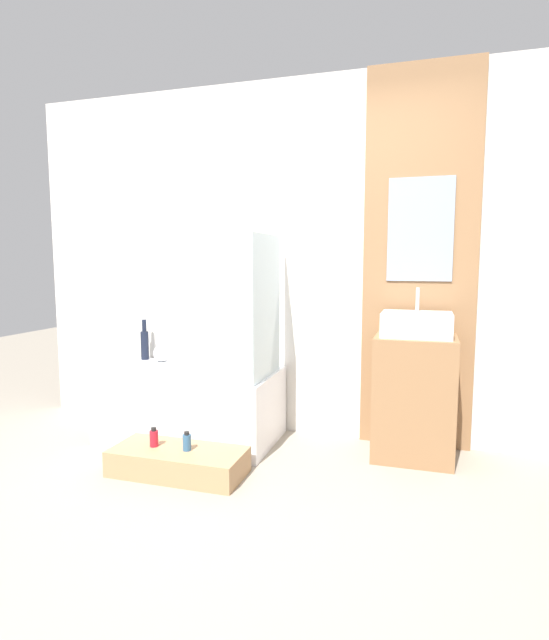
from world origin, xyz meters
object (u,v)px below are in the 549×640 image
Objects in this scene: bathtub at (192,404)px; bottle_soap_primary at (154,438)px; vase_round_light at (162,353)px; bottle_soap_secondary at (187,442)px; wooden_step_bench at (178,462)px; sink at (417,324)px; vase_tall_dark at (145,343)px.

bathtub is 10.32× the size of bottle_soap_primary.
vase_round_light reaches higher than bottle_soap_secondary.
wooden_step_bench is 6.18× the size of vase_round_light.
sink is at bearing 28.36° from bottle_soap_secondary.
bottle_soap_secondary is (0.23, 0.00, -0.00)m from bottle_soap_primary.
bottle_soap_secondary is at bearing -46.83° from vase_tall_dark.
bathtub is 2.82× the size of sink.
sink is at bearing 27.27° from wooden_step_bench.
bathtub is 1.69m from sink.
bottle_soap_primary reaches higher than bottle_soap_secondary.
bottle_soap_primary is 0.23m from bottle_soap_secondary.
sink is 3.65× the size of bottle_soap_primary.
wooden_step_bench is 1.11m from vase_round_light.
bottle_soap_primary is at bearing -63.86° from vase_round_light.
vase_tall_dark reaches higher than bottle_soap_primary.
vase_round_light is 1.10× the size of bottle_soap_primary.
sink is 2.12m from vase_tall_dark.
wooden_step_bench is (0.20, -0.59, -0.18)m from bathtub.
bathtub reaches higher than bottle_soap_secondary.
bottle_soap_primary is at bearing -56.02° from vase_tall_dark.
bathtub is 0.54m from vase_round_light.
bathtub is at bearing 108.76° from wooden_step_bench.
bottle_soap_primary is at bearing -86.49° from bathtub.
vase_tall_dark is 2.69× the size of bottle_soap_primary.
bathtub is at bearing -26.15° from vase_tall_dark.
sink is 3.31× the size of vase_round_light.
bathtub reaches higher than wooden_step_bench.
bottle_soap_primary reaches higher than wooden_step_bench.
vase_round_light is (-1.93, 0.12, -0.32)m from sink.
bottle_soap_primary is 1.02× the size of bottle_soap_secondary.
sink reaches higher than bathtub.
sink reaches higher than vase_round_light.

